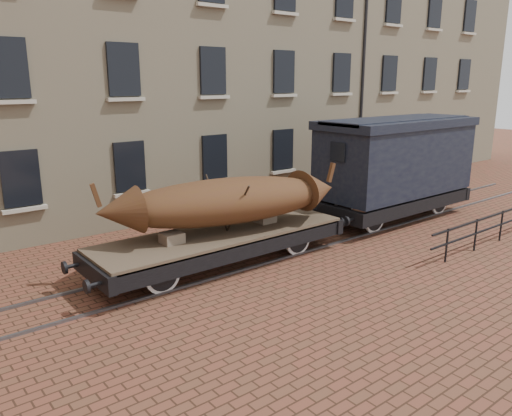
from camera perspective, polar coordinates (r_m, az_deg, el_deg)
ground at (r=15.44m, az=2.66°, el=-4.74°), size 90.00×90.00×0.00m
warehouse_cream at (r=24.54m, az=-7.83°, el=18.79°), size 40.00×10.19×14.00m
rail_track at (r=15.43m, az=2.66°, el=-4.64°), size 30.00×1.52×0.06m
flatcar_wagon at (r=13.95m, az=-3.93°, el=-3.51°), size 8.27×2.24×1.25m
iron_boat at (r=13.76m, az=-3.37°, el=0.84°), size 7.11×3.18×1.69m
goods_van at (r=18.99m, az=15.73°, el=5.65°), size 7.24×2.64×3.75m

